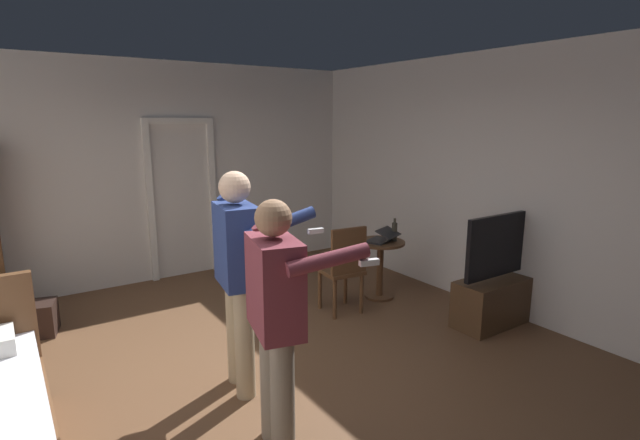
# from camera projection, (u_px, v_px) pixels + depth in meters

# --- Properties ---
(ground_plane) EXTENTS (6.90, 6.90, 0.00)m
(ground_plane) POSITION_uv_depth(u_px,v_px,m) (255.00, 387.00, 3.87)
(ground_plane) COLOR brown
(wall_back) EXTENTS (6.23, 0.12, 2.85)m
(wall_back) POSITION_uv_depth(u_px,v_px,m) (140.00, 174.00, 6.17)
(wall_back) COLOR silver
(wall_back) RESTS_ON ground_plane
(wall_right) EXTENTS (0.12, 6.51, 2.85)m
(wall_right) POSITION_uv_depth(u_px,v_px,m) (503.00, 184.00, 5.24)
(wall_right) COLOR silver
(wall_right) RESTS_ON ground_plane
(doorway_frame) EXTENTS (0.93, 0.08, 2.13)m
(doorway_frame) POSITION_uv_depth(u_px,v_px,m) (182.00, 187.00, 6.42)
(doorway_frame) COLOR white
(doorway_frame) RESTS_ON ground_plane
(tv_flatscreen) EXTENTS (1.10, 0.40, 1.18)m
(tv_flatscreen) POSITION_uv_depth(u_px,v_px,m) (498.00, 291.00, 5.03)
(tv_flatscreen) COLOR #4C331E
(tv_flatscreen) RESTS_ON ground_plane
(side_table) EXTENTS (0.57, 0.57, 0.70)m
(side_table) POSITION_uv_depth(u_px,v_px,m) (380.00, 260.00, 5.72)
(side_table) COLOR brown
(side_table) RESTS_ON ground_plane
(laptop) EXTENTS (0.42, 0.42, 0.17)m
(laptop) POSITION_uv_depth(u_px,v_px,m) (382.00, 238.00, 5.62)
(laptop) COLOR black
(laptop) RESTS_ON side_table
(bottle_on_table) EXTENTS (0.06, 0.06, 0.27)m
(bottle_on_table) POSITION_uv_depth(u_px,v_px,m) (394.00, 231.00, 5.66)
(bottle_on_table) COLOR #3B372C
(bottle_on_table) RESTS_ON side_table
(wooden_chair) EXTENTS (0.46, 0.46, 0.99)m
(wooden_chair) POSITION_uv_depth(u_px,v_px,m) (344.00, 266.00, 5.23)
(wooden_chair) COLOR brown
(wooden_chair) RESTS_ON ground_plane
(person_blue_shirt) EXTENTS (0.66, 0.74, 1.66)m
(person_blue_shirt) POSITION_uv_depth(u_px,v_px,m) (277.00, 309.00, 2.96)
(person_blue_shirt) COLOR gray
(person_blue_shirt) RESTS_ON ground_plane
(person_striped_shirt) EXTENTS (0.71, 0.69, 1.75)m
(person_striped_shirt) POSITION_uv_depth(u_px,v_px,m) (239.00, 266.00, 3.66)
(person_striped_shirt) COLOR tan
(person_striped_shirt) RESTS_ON ground_plane
(suitcase_dark) EXTENTS (0.64, 0.47, 0.33)m
(suitcase_dark) POSITION_uv_depth(u_px,v_px,m) (24.00, 320.00, 4.74)
(suitcase_dark) COLOR black
(suitcase_dark) RESTS_ON ground_plane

